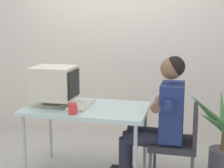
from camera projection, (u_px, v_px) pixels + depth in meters
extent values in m
cube|color=beige|center=(139.00, 28.00, 4.55)|extent=(8.00, 0.10, 3.00)
cylinder|color=#B7B7BC|center=(24.00, 149.00, 3.33)|extent=(0.04, 0.04, 0.70)
cylinder|color=#B7B7BC|center=(135.00, 160.00, 3.07)|extent=(0.04, 0.04, 0.70)
cylinder|color=#B7B7BC|center=(50.00, 129.00, 3.93)|extent=(0.04, 0.04, 0.70)
cylinder|color=#B7B7BC|center=(145.00, 137.00, 3.67)|extent=(0.04, 0.04, 0.70)
cube|color=silver|center=(87.00, 109.00, 3.43)|extent=(1.24, 0.75, 0.04)
cylinder|color=beige|center=(55.00, 104.00, 3.49)|extent=(0.27, 0.27, 0.02)
cylinder|color=beige|center=(55.00, 101.00, 3.49)|extent=(0.06, 0.06, 0.05)
cube|color=beige|center=(54.00, 83.00, 3.45)|extent=(0.42, 0.37, 0.34)
cube|color=black|center=(74.00, 84.00, 3.40)|extent=(0.01, 0.32, 0.28)
cube|color=beige|center=(81.00, 105.00, 3.44)|extent=(0.18, 0.44, 0.02)
cube|color=beige|center=(81.00, 104.00, 3.43)|extent=(0.16, 0.40, 0.01)
cylinder|color=#4C4C51|center=(155.00, 155.00, 3.59)|extent=(0.03, 0.03, 0.38)
cylinder|color=#4C4C51|center=(192.00, 158.00, 3.50)|extent=(0.03, 0.03, 0.38)
cube|color=#2D2D33|center=(173.00, 143.00, 3.32)|extent=(0.45, 0.45, 0.06)
cube|color=#2D2D33|center=(195.00, 125.00, 3.23)|extent=(0.04, 0.41, 0.36)
cube|color=navy|center=(172.00, 111.00, 3.26)|extent=(0.22, 0.39, 0.56)
sphere|color=brown|center=(171.00, 68.00, 3.18)|extent=(0.21, 0.21, 0.21)
sphere|color=black|center=(175.00, 67.00, 3.17)|extent=(0.20, 0.20, 0.20)
cylinder|color=#262838|center=(147.00, 140.00, 3.28)|extent=(0.45, 0.14, 0.14)
cylinder|color=#262838|center=(149.00, 134.00, 3.45)|extent=(0.45, 0.14, 0.14)
cylinder|color=#262838|center=(124.00, 159.00, 3.37)|extent=(0.11, 0.11, 0.46)
cylinder|color=#262838|center=(128.00, 153.00, 3.55)|extent=(0.11, 0.11, 0.46)
cylinder|color=navy|center=(169.00, 105.00, 3.03)|extent=(0.09, 0.14, 0.09)
cylinder|color=navy|center=(172.00, 94.00, 3.45)|extent=(0.09, 0.14, 0.09)
cylinder|color=brown|center=(158.00, 104.00, 3.28)|extent=(0.09, 0.39, 0.09)
cylinder|color=#4C4C51|center=(222.00, 162.00, 3.53)|extent=(0.28, 0.28, 0.28)
cylinder|color=brown|center=(223.00, 137.00, 3.48)|extent=(0.04, 0.04, 0.26)
cone|color=#3C723C|center=(222.00, 108.00, 3.57)|extent=(0.11, 0.43, 0.42)
cone|color=#3C723C|center=(208.00, 114.00, 3.58)|extent=(0.42, 0.38, 0.34)
cone|color=#3C723C|center=(209.00, 112.00, 3.45)|extent=(0.45, 0.12, 0.41)
cone|color=#3C723C|center=(212.00, 121.00, 3.33)|extent=(0.35, 0.44, 0.34)
cylinder|color=red|center=(73.00, 109.00, 3.15)|extent=(0.08, 0.08, 0.10)
torus|color=red|center=(74.00, 108.00, 3.20)|extent=(0.07, 0.01, 0.07)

